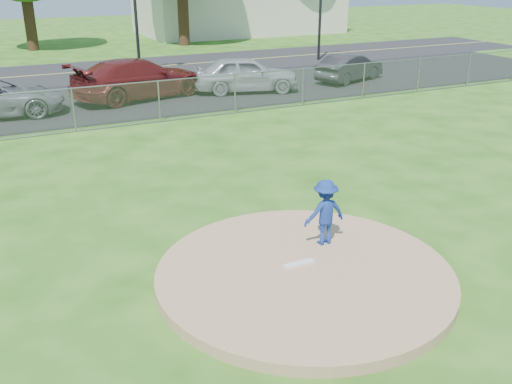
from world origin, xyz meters
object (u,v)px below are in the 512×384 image
pitcher (325,212)px  parked_car_pearl (246,74)px  traffic_signal_right (324,1)px  parked_car_charcoal (350,67)px  commercial_building (239,6)px  parked_car_darkred (139,78)px

pitcher → parked_car_pearl: parked_car_pearl is taller
traffic_signal_right → pitcher: 25.20m
parked_car_charcoal → commercial_building: bearing=-31.8°
parked_car_darkred → parked_car_charcoal: 10.37m
parked_car_darkred → parked_car_pearl: parked_car_darkred is taller
parked_car_darkred → parked_car_charcoal: (10.34, -0.70, -0.19)m
pitcher → parked_car_darkred: parked_car_darkred is taller
parked_car_darkred → parked_car_pearl: 4.73m
pitcher → parked_car_charcoal: size_ratio=0.33×
commercial_building → pitcher: commercial_building is taller
pitcher → parked_car_charcoal: (10.86, 14.77, -0.20)m
pitcher → traffic_signal_right: bearing=-120.2°
parked_car_charcoal → traffic_signal_right: bearing=-42.1°
parked_car_darkred → parked_car_pearl: size_ratio=1.25×
parked_car_darkred → parked_car_charcoal: size_ratio=1.46×
commercial_building → traffic_signal_right: 16.14m
traffic_signal_right → parked_car_pearl: 10.77m
parked_car_darkred → parked_car_pearl: (4.67, -0.78, -0.05)m
commercial_building → parked_car_darkred: bearing=-123.8°
parked_car_pearl → parked_car_charcoal: bearing=-73.4°
traffic_signal_right → pitcher: (-13.35, -21.23, -2.50)m
commercial_building → parked_car_charcoal: bearing=-100.7°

